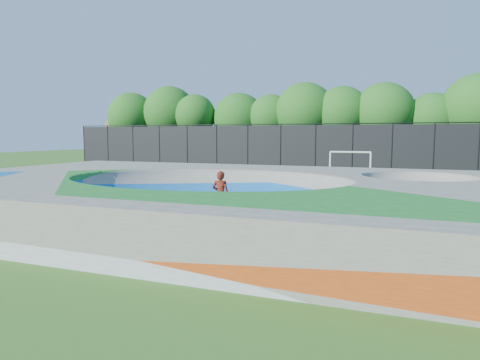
% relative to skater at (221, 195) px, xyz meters
% --- Properties ---
extents(ground, '(120.00, 120.00, 0.00)m').
position_rel_skater_xyz_m(ground, '(-0.62, 0.13, -0.88)').
color(ground, '#2D5C19').
rests_on(ground, ground).
extents(skate_deck, '(22.00, 14.00, 1.50)m').
position_rel_skater_xyz_m(skate_deck, '(-0.62, 0.13, -0.13)').
color(skate_deck, gray).
rests_on(skate_deck, ground).
extents(skater, '(0.68, 0.49, 1.76)m').
position_rel_skater_xyz_m(skater, '(0.00, 0.00, 0.00)').
color(skater, '#B62C0E').
rests_on(skater, ground).
extents(skateboard, '(0.78, 0.23, 0.05)m').
position_rel_skater_xyz_m(skateboard, '(0.00, 0.00, -0.86)').
color(skateboard, black).
rests_on(skateboard, ground).
extents(soccer_goal, '(2.93, 0.12, 1.93)m').
position_rel_skater_xyz_m(soccer_goal, '(2.70, 16.82, 0.46)').
color(soccer_goal, white).
rests_on(soccer_goal, ground).
extents(fence, '(48.09, 0.09, 4.04)m').
position_rel_skater_xyz_m(fence, '(-0.62, 21.13, 1.22)').
color(fence, black).
rests_on(fence, ground).
extents(treeline, '(51.51, 7.02, 8.26)m').
position_rel_skater_xyz_m(treeline, '(1.18, 26.18, 4.15)').
color(treeline, '#462F23').
rests_on(treeline, ground).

